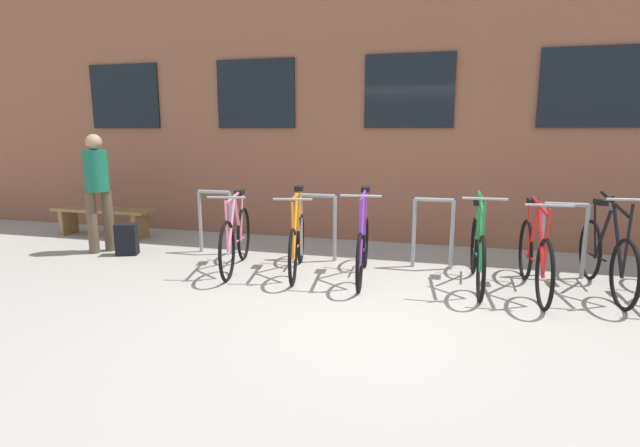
% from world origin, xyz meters
% --- Properties ---
extents(ground_plane, '(42.00, 42.00, 0.00)m').
position_xyz_m(ground_plane, '(0.00, 0.00, 0.00)').
color(ground_plane, '#9E998E').
extents(storefront_building, '(28.00, 6.56, 4.80)m').
position_xyz_m(storefront_building, '(-0.00, 6.46, 2.40)').
color(storefront_building, brown).
rests_on(storefront_building, ground).
extents(bike_rack, '(6.52, 0.05, 0.90)m').
position_xyz_m(bike_rack, '(0.47, 1.90, 0.53)').
color(bike_rack, gray).
rests_on(bike_rack, ground).
extents(bicycle_pink, '(0.51, 1.66, 1.00)m').
position_xyz_m(bicycle_pink, '(-1.92, 1.25, 0.39)').
color(bicycle_pink, black).
rests_on(bicycle_pink, ground).
extents(bicycle_red, '(0.44, 1.75, 1.05)m').
position_xyz_m(bicycle_red, '(1.56, 1.25, 0.39)').
color(bicycle_red, black).
rests_on(bicycle_red, ground).
extents(bicycle_orange, '(0.49, 1.59, 1.05)m').
position_xyz_m(bicycle_orange, '(-1.13, 1.30, 0.37)').
color(bicycle_orange, black).
rests_on(bicycle_orange, ground).
extents(bicycle_purple, '(0.44, 1.67, 1.07)m').
position_xyz_m(bicycle_purple, '(-0.31, 1.28, 0.38)').
color(bicycle_purple, black).
rests_on(bicycle_purple, ground).
extents(bicycle_black, '(0.44, 1.74, 1.10)m').
position_xyz_m(bicycle_black, '(2.31, 1.45, 0.39)').
color(bicycle_black, black).
rests_on(bicycle_black, ground).
extents(bicycle_green, '(0.44, 1.77, 1.08)m').
position_xyz_m(bicycle_green, '(0.98, 1.35, 0.38)').
color(bicycle_green, black).
rests_on(bicycle_green, ground).
extents(wooden_bench, '(1.72, 0.40, 0.46)m').
position_xyz_m(wooden_bench, '(-4.82, 2.42, 0.34)').
color(wooden_bench, olive).
rests_on(wooden_bench, ground).
extents(person_by_bench, '(0.32, 0.32, 1.67)m').
position_xyz_m(person_by_bench, '(-4.14, 1.52, 0.96)').
color(person_by_bench, brown).
rests_on(person_by_bench, ground).
extents(backpack, '(0.33, 0.28, 0.44)m').
position_xyz_m(backpack, '(-3.68, 1.47, 0.22)').
color(backpack, black).
rests_on(backpack, ground).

